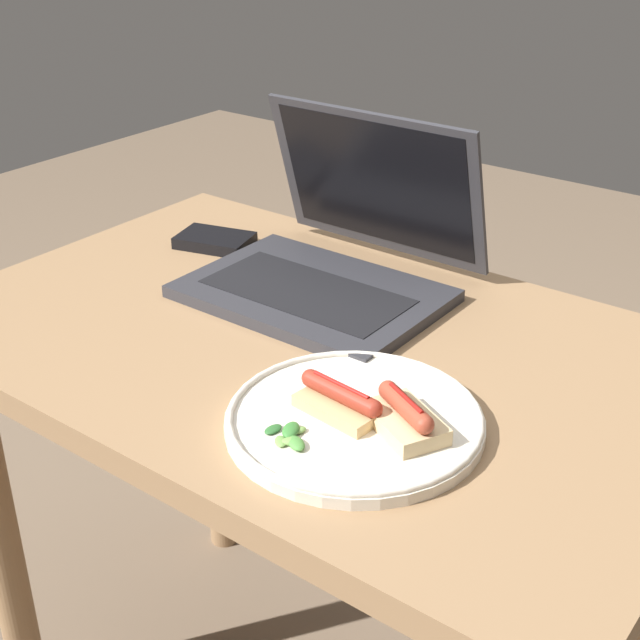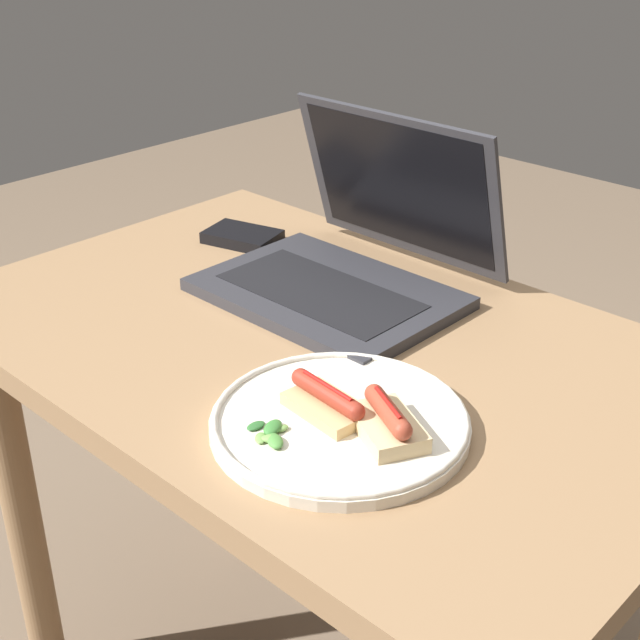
# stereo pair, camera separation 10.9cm
# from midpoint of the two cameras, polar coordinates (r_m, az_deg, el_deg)

# --- Properties ---
(desk) EXTENTS (1.03, 0.66, 0.75)m
(desk) POSITION_cam_midpoint_polar(r_m,az_deg,el_deg) (1.25, -2.96, -6.34)
(desk) COLOR #93704C
(desk) RESTS_ON ground_plane
(laptop) EXTENTS (0.36, 0.32, 0.25)m
(laptop) POSITION_cam_midpoint_polar(r_m,az_deg,el_deg) (1.30, -1.67, 3.78)
(laptop) COLOR #2D2D33
(laptop) RESTS_ON desk
(plate) EXTENTS (0.29, 0.29, 0.02)m
(plate) POSITION_cam_midpoint_polar(r_m,az_deg,el_deg) (0.99, -0.94, -6.49)
(plate) COLOR silver
(plate) RESTS_ON desk
(sausage_toast_left) EXTENTS (0.11, 0.07, 0.04)m
(sausage_toast_left) POSITION_cam_midpoint_polar(r_m,az_deg,el_deg) (0.99, -1.82, -5.27)
(sausage_toast_left) COLOR tan
(sausage_toast_left) RESTS_ON plate
(sausage_toast_middle) EXTENTS (0.11, 0.10, 0.04)m
(sausage_toast_middle) POSITION_cam_midpoint_polar(r_m,az_deg,el_deg) (0.96, 2.22, -6.33)
(sausage_toast_middle) COLOR #D6B784
(sausage_toast_middle) RESTS_ON plate
(salad_pile) EXTENTS (0.06, 0.05, 0.01)m
(salad_pile) POSITION_cam_midpoint_polar(r_m,az_deg,el_deg) (0.96, -5.22, -7.50)
(salad_pile) COLOR #2D662D
(salad_pile) RESTS_ON plate
(external_drive) EXTENTS (0.13, 0.11, 0.02)m
(external_drive) POSITION_cam_midpoint_polar(r_m,az_deg,el_deg) (1.48, -8.87, 5.01)
(external_drive) COLOR black
(external_drive) RESTS_ON desk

